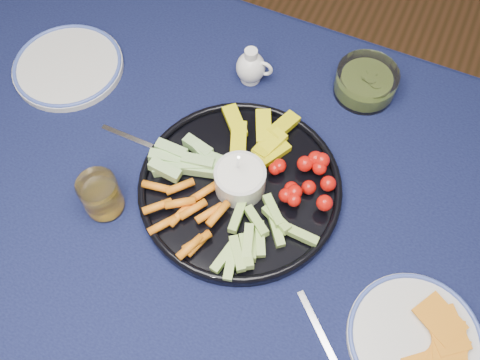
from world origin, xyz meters
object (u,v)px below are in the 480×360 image
at_px(creamer_pitcher, 251,67).
at_px(pickle_bowl, 366,83).
at_px(side_plate_extra, 68,66).
at_px(cheese_plate, 416,339).
at_px(juice_tumbler, 102,197).
at_px(crudite_platter, 239,184).
at_px(dining_table, 277,276).

bearing_deg(creamer_pitcher, pickle_bowl, 16.56).
distance_m(pickle_bowl, side_plate_extra, 0.60).
bearing_deg(cheese_plate, side_plate_extra, 163.37).
relative_size(pickle_bowl, side_plate_extra, 0.54).
bearing_deg(pickle_bowl, cheese_plate, -62.46).
bearing_deg(pickle_bowl, juice_tumbler, -127.37).
relative_size(pickle_bowl, cheese_plate, 0.57).
height_order(crudite_platter, creamer_pitcher, crudite_platter).
bearing_deg(pickle_bowl, crudite_platter, -113.26).
bearing_deg(crudite_platter, cheese_plate, -19.47).
bearing_deg(creamer_pitcher, juice_tumbler, -107.22).
bearing_deg(cheese_plate, dining_table, 171.38).
distance_m(crudite_platter, creamer_pitcher, 0.26).
xyz_separation_m(pickle_bowl, side_plate_extra, (-0.57, -0.20, -0.02)).
xyz_separation_m(creamer_pitcher, juice_tumbler, (-0.12, -0.37, 0.00)).
distance_m(dining_table, juice_tumbler, 0.35).
distance_m(creamer_pitcher, side_plate_extra, 0.38).
distance_m(creamer_pitcher, juice_tumbler, 0.39).
distance_m(crudite_platter, cheese_plate, 0.38).
height_order(creamer_pitcher, juice_tumbler, same).
distance_m(dining_table, creamer_pitcher, 0.41).
xyz_separation_m(dining_table, juice_tumbler, (-0.32, -0.04, 0.12)).
distance_m(dining_table, cheese_plate, 0.26).
bearing_deg(creamer_pitcher, dining_table, -58.53).
distance_m(cheese_plate, side_plate_extra, 0.83).
xyz_separation_m(dining_table, side_plate_extra, (-0.56, 0.20, 0.10)).
relative_size(cheese_plate, side_plate_extra, 0.94).
bearing_deg(side_plate_extra, cheese_plate, -16.63).
bearing_deg(cheese_plate, pickle_bowl, 117.54).
height_order(pickle_bowl, cheese_plate, pickle_bowl).
bearing_deg(pickle_bowl, side_plate_extra, -160.81).
height_order(dining_table, crudite_platter, crudite_platter).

